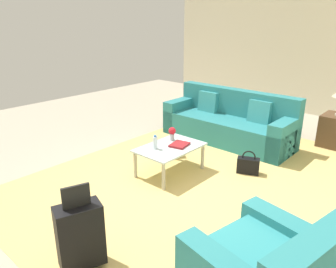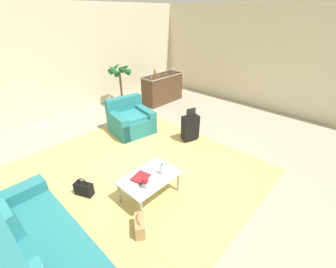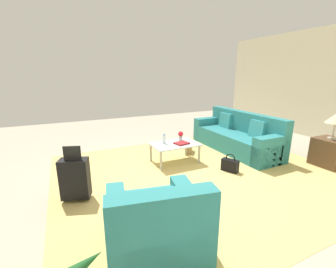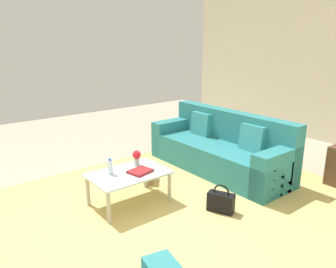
{
  "view_description": "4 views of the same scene",
  "coord_description": "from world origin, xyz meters",
  "px_view_note": "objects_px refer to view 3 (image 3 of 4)",
  "views": [
    {
      "loc": [
        2.9,
        2.41,
        2.18
      ],
      "look_at": [
        -0.32,
        -0.46,
        0.64
      ],
      "focal_mm": 35.0,
      "sensor_mm": 36.0,
      "label": 1
    },
    {
      "loc": [
        -2.33,
        -2.72,
        2.84
      ],
      "look_at": [
        0.16,
        -0.41,
        0.97
      ],
      "focal_mm": 24.0,
      "sensor_mm": 36.0,
      "label": 2
    },
    {
      "loc": [
        1.65,
        3.51,
        1.83
      ],
      "look_at": [
        -0.03,
        -0.04,
        0.78
      ],
      "focal_mm": 24.0,
      "sensor_mm": 36.0,
      "label": 3
    },
    {
      "loc": [
        1.56,
        2.8,
        2.0
      ],
      "look_at": [
        -0.85,
        -0.27,
        0.9
      ],
      "focal_mm": 35.0,
      "sensor_mm": 36.0,
      "label": 4
    }
  ],
  "objects_px": {
    "flower_vase": "(181,135)",
    "table_lamp": "(336,119)",
    "armchair": "(157,229)",
    "couch": "(237,137)",
    "side_table": "(330,152)",
    "handbag_black": "(230,165)",
    "coffee_table": "(175,146)",
    "suitcase_black": "(75,178)",
    "water_bottle": "(164,139)",
    "handbag_tan": "(189,147)",
    "coffee_table_book": "(182,143)"
  },
  "relations": [
    {
      "from": "flower_vase",
      "to": "table_lamp",
      "type": "bearing_deg",
      "value": 147.4
    },
    {
      "from": "armchair",
      "to": "flower_vase",
      "type": "height_order",
      "value": "armchair"
    },
    {
      "from": "couch",
      "to": "table_lamp",
      "type": "relative_size",
      "value": 4.6
    },
    {
      "from": "side_table",
      "to": "handbag_black",
      "type": "distance_m",
      "value": 2.14
    },
    {
      "from": "coffee_table",
      "to": "suitcase_black",
      "type": "xyz_separation_m",
      "value": [
        2.0,
        0.7,
        -0.01
      ]
    },
    {
      "from": "flower_vase",
      "to": "handbag_black",
      "type": "xyz_separation_m",
      "value": [
        -0.54,
        1.02,
        -0.42
      ]
    },
    {
      "from": "couch",
      "to": "side_table",
      "type": "distance_m",
      "value": 1.89
    },
    {
      "from": "coffee_table",
      "to": "suitcase_black",
      "type": "distance_m",
      "value": 2.12
    },
    {
      "from": "armchair",
      "to": "coffee_table",
      "type": "height_order",
      "value": "armchair"
    },
    {
      "from": "flower_vase",
      "to": "side_table",
      "type": "relative_size",
      "value": 0.36
    },
    {
      "from": "water_bottle",
      "to": "handbag_tan",
      "type": "xyz_separation_m",
      "value": [
        -0.8,
        -0.33,
        -0.39
      ]
    },
    {
      "from": "side_table",
      "to": "handbag_black",
      "type": "height_order",
      "value": "side_table"
    },
    {
      "from": "flower_vase",
      "to": "handbag_tan",
      "type": "bearing_deg",
      "value": -143.45
    },
    {
      "from": "coffee_table_book",
      "to": "suitcase_black",
      "type": "relative_size",
      "value": 0.32
    },
    {
      "from": "flower_vase",
      "to": "couch",
      "type": "bearing_deg",
      "value": 178.18
    },
    {
      "from": "coffee_table",
      "to": "couch",
      "type": "bearing_deg",
      "value": -176.81
    },
    {
      "from": "couch",
      "to": "handbag_black",
      "type": "bearing_deg",
      "value": 43.12
    },
    {
      "from": "armchair",
      "to": "coffee_table_book",
      "type": "relative_size",
      "value": 4.12
    },
    {
      "from": "water_bottle",
      "to": "side_table",
      "type": "distance_m",
      "value": 3.41
    },
    {
      "from": "flower_vase",
      "to": "coffee_table_book",
      "type": "bearing_deg",
      "value": 66.5
    },
    {
      "from": "handbag_black",
      "to": "handbag_tan",
      "type": "bearing_deg",
      "value": -82.75
    },
    {
      "from": "coffee_table_book",
      "to": "handbag_black",
      "type": "distance_m",
      "value": 1.06
    },
    {
      "from": "armchair",
      "to": "handbag_tan",
      "type": "bearing_deg",
      "value": -126.31
    },
    {
      "from": "armchair",
      "to": "side_table",
      "type": "distance_m",
      "value": 4.17
    },
    {
      "from": "armchair",
      "to": "coffee_table_book",
      "type": "xyz_separation_m",
      "value": [
        -1.43,
        -2.09,
        0.14
      ]
    },
    {
      "from": "couch",
      "to": "water_bottle",
      "type": "relative_size",
      "value": 11.85
    },
    {
      "from": "side_table",
      "to": "table_lamp",
      "type": "bearing_deg",
      "value": 0.0
    },
    {
      "from": "coffee_table_book",
      "to": "side_table",
      "type": "relative_size",
      "value": 0.48
    },
    {
      "from": "armchair",
      "to": "table_lamp",
      "type": "relative_size",
      "value": 2.16
    },
    {
      "from": "handbag_black",
      "to": "coffee_table_book",
      "type": "bearing_deg",
      "value": -50.7
    },
    {
      "from": "suitcase_black",
      "to": "couch",
      "type": "bearing_deg",
      "value": -168.1
    },
    {
      "from": "suitcase_black",
      "to": "handbag_tan",
      "type": "distance_m",
      "value": 2.84
    },
    {
      "from": "side_table",
      "to": "handbag_black",
      "type": "xyz_separation_m",
      "value": [
        2.04,
        -0.63,
        -0.16
      ]
    },
    {
      "from": "side_table",
      "to": "coffee_table_book",
      "type": "bearing_deg",
      "value": -27.92
    },
    {
      "from": "coffee_table",
      "to": "water_bottle",
      "type": "height_order",
      "value": "water_bottle"
    },
    {
      "from": "side_table",
      "to": "handbag_tan",
      "type": "relative_size",
      "value": 1.59
    },
    {
      "from": "flower_vase",
      "to": "suitcase_black",
      "type": "relative_size",
      "value": 0.24
    },
    {
      "from": "couch",
      "to": "suitcase_black",
      "type": "relative_size",
      "value": 2.84
    },
    {
      "from": "coffee_table",
      "to": "water_bottle",
      "type": "relative_size",
      "value": 4.77
    },
    {
      "from": "water_bottle",
      "to": "handbag_tan",
      "type": "distance_m",
      "value": 0.95
    },
    {
      "from": "couch",
      "to": "side_table",
      "type": "height_order",
      "value": "couch"
    },
    {
      "from": "coffee_table_book",
      "to": "handbag_black",
      "type": "xyz_separation_m",
      "value": [
        -0.64,
        0.79,
        -0.31
      ]
    },
    {
      "from": "armchair",
      "to": "flower_vase",
      "type": "relative_size",
      "value": 5.52
    },
    {
      "from": "armchair",
      "to": "suitcase_black",
      "type": "bearing_deg",
      "value": -64.98
    },
    {
      "from": "suitcase_black",
      "to": "coffee_table",
      "type": "bearing_deg",
      "value": -160.71
    },
    {
      "from": "handbag_tan",
      "to": "suitcase_black",
      "type": "bearing_deg",
      "value": 23.51
    },
    {
      "from": "armchair",
      "to": "handbag_tan",
      "type": "xyz_separation_m",
      "value": [
        -1.91,
        -2.6,
        -0.17
      ]
    },
    {
      "from": "table_lamp",
      "to": "flower_vase",
      "type": "bearing_deg",
      "value": -32.6
    },
    {
      "from": "water_bottle",
      "to": "suitcase_black",
      "type": "relative_size",
      "value": 0.24
    },
    {
      "from": "couch",
      "to": "handbag_tan",
      "type": "bearing_deg",
      "value": -15.44
    }
  ]
}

